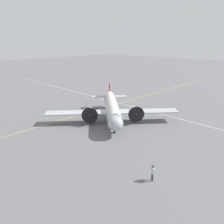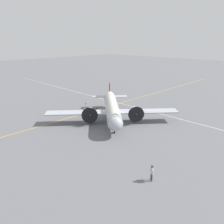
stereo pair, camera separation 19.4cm
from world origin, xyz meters
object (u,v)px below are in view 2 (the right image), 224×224
airliner_main (112,108)px  baggage_cart (85,110)px  passenger_boarding (86,106)px  crew_foreground (152,171)px  suitcase_near_door (96,110)px

airliner_main → baggage_cart: bearing=-140.2°
airliner_main → passenger_boarding: airliner_main is taller
crew_foreground → baggage_cart: size_ratio=0.93×
airliner_main → suitcase_near_door: size_ratio=31.25×
airliner_main → passenger_boarding: size_ratio=11.33×
airliner_main → baggage_cart: airliner_main is taller
crew_foreground → airliner_main: bearing=1.3°
airliner_main → crew_foreground: bearing=9.2°
crew_foreground → baggage_cart: 27.09m
airliner_main → suitcase_near_door: airliner_main is taller
crew_foreground → passenger_boarding: size_ratio=1.07×
passenger_boarding → baggage_cart: passenger_boarding is taller
crew_foreground → suitcase_near_door: (-12.31, -23.00, -0.88)m
passenger_boarding → airliner_main: bearing=39.8°
suitcase_near_door → baggage_cart: size_ratio=0.32×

